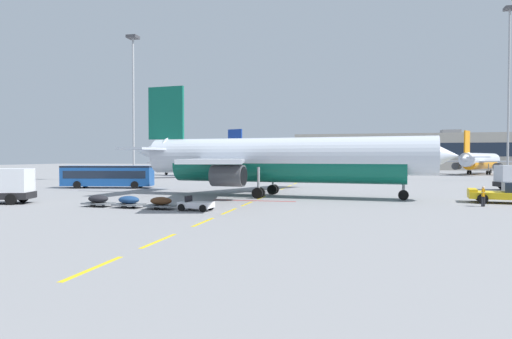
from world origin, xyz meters
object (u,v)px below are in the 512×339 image
airliner_mid_left (480,161)px  airliner_far_center (197,162)px  apron_shuttle_bus (108,175)px  baggage_train (145,202)px  apron_light_mast_near (133,91)px  pushback_tug (507,193)px  ground_crew_worker (483,195)px  apron_light_mast_far (509,75)px  airliner_foreground (279,159)px

airliner_mid_left → airliner_far_center: 68.51m
apron_shuttle_bus → baggage_train: size_ratio=1.05×
baggage_train → apron_light_mast_near: (-21.09, 38.27, 15.04)m
pushback_tug → baggage_train: 31.99m
airliner_mid_left → baggage_train: 97.69m
ground_crew_worker → pushback_tug: bearing=50.6°
apron_light_mast_near → apron_light_mast_far: bearing=12.7°
airliner_mid_left → ground_crew_worker: 80.89m
apron_shuttle_bus → ground_crew_worker: 45.44m
airliner_mid_left → apron_light_mast_near: apron_light_mast_near is taller
airliner_foreground → apron_light_mast_far: size_ratio=1.16×
airliner_mid_left → ground_crew_worker: (-18.76, -78.65, -2.29)m
ground_crew_worker → apron_light_mast_far: bearing=71.6°
airliner_far_center → apron_shuttle_bus: bearing=-88.0°
apron_light_mast_far → apron_shuttle_bus: bearing=-151.9°
airliner_foreground → baggage_train: size_ratio=2.98×
airliner_mid_left → airliner_far_center: (-63.33, -26.15, -0.09)m
apron_light_mast_near → apron_light_mast_far: apron_light_mast_far is taller
apron_light_mast_near → apron_light_mast_far: 64.87m
airliner_foreground → apron_light_mast_far: apron_light_mast_far is taller
airliner_foreground → baggage_train: 16.28m
apron_shuttle_bus → apron_light_mast_far: apron_light_mast_far is taller
baggage_train → airliner_far_center: bearing=106.2°
airliner_mid_left → apron_light_mast_far: 37.01m
ground_crew_worker → airliner_mid_left: bearing=76.6°
airliner_foreground → airliner_far_center: bearing=119.2°
apron_shuttle_bus → apron_light_mast_far: (58.26, 31.07, 16.50)m
airliner_mid_left → apron_light_mast_far: size_ratio=0.92×
baggage_train → airliner_foreground: bearing=56.8°
apron_shuttle_bus → baggage_train: bearing=-53.1°
airliner_far_center → ground_crew_worker: 68.90m
airliner_foreground → apron_light_mast_far: 53.50m
airliner_foreground → apron_light_mast_near: 40.56m
pushback_tug → airliner_foreground: bearing=174.0°
airliner_mid_left → apron_light_mast_far: apron_light_mast_far is taller
pushback_tug → airliner_mid_left: (15.87, 75.13, 2.38)m
apron_light_mast_near → baggage_train: bearing=-61.1°
baggage_train → apron_light_mast_near: apron_light_mast_near is taller
airliner_far_center → baggage_train: size_ratio=2.31×
airliner_far_center → apron_light_mast_near: 25.32m
pushback_tug → airliner_far_center: (-47.46, 48.98, 2.28)m
airliner_mid_left → apron_light_mast_near: size_ratio=1.10×
ground_crew_worker → baggage_train: bearing=-164.4°
airliner_mid_left → baggage_train: bearing=-118.0°
apron_light_mast_near → apron_light_mast_far: (63.22, 14.30, 2.68)m
airliner_far_center → apron_light_mast_far: 61.91m
ground_crew_worker → apron_light_mast_far: (15.01, 45.01, 17.26)m
apron_shuttle_bus → pushback_tug: bearing=-12.7°
airliner_foreground → ground_crew_worker: airliner_foreground is taller
airliner_mid_left → baggage_train: airliner_mid_left is taller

